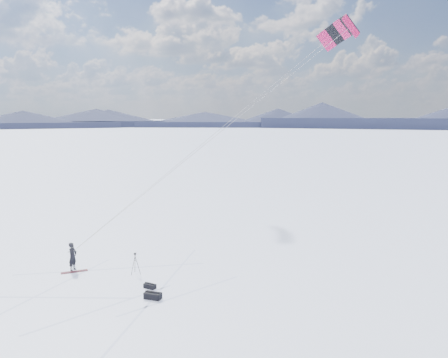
% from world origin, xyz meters
% --- Properties ---
extents(ground, '(1800.00, 1800.00, 0.00)m').
position_xyz_m(ground, '(0.00, 0.00, 0.00)').
color(ground, white).
extents(horizon_hills, '(704.00, 705.94, 8.96)m').
position_xyz_m(horizon_hills, '(-0.00, 0.00, 3.71)').
color(horizon_hills, '#1E233F').
rests_on(horizon_hills, ground).
extents(snow_tracks, '(14.76, 10.25, 0.01)m').
position_xyz_m(snow_tracks, '(-0.65, -0.35, 0.00)').
color(snow_tracks, '#AAB7DA').
rests_on(snow_tracks, ground).
extents(snowkiter, '(0.43, 0.64, 1.72)m').
position_xyz_m(snowkiter, '(-2.24, 1.47, 0.00)').
color(snowkiter, black).
rests_on(snowkiter, ground).
extents(snowboard, '(1.41, 1.12, 0.04)m').
position_xyz_m(snowboard, '(-2.01, 1.22, 0.02)').
color(snowboard, maroon).
rests_on(snowboard, ground).
extents(tripod, '(0.51, 0.58, 1.29)m').
position_xyz_m(tripod, '(1.70, 1.76, 0.83)').
color(tripod, black).
rests_on(tripod, ground).
extents(gear_bag_a, '(0.92, 0.51, 0.39)m').
position_xyz_m(gear_bag_a, '(4.06, -1.32, 0.17)').
color(gear_bag_a, black).
rests_on(gear_bag_a, ground).
extents(gear_bag_b, '(0.73, 0.50, 0.31)m').
position_xyz_m(gear_bag_b, '(3.37, -0.07, 0.13)').
color(gear_bag_b, black).
rests_on(gear_bag_b, ground).
extents(power_kite, '(16.57, 7.08, 13.83)m').
position_xyz_m(power_kite, '(12.99, 5.98, 14.07)').
color(power_kite, '#D21555').
rests_on(power_kite, ground).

